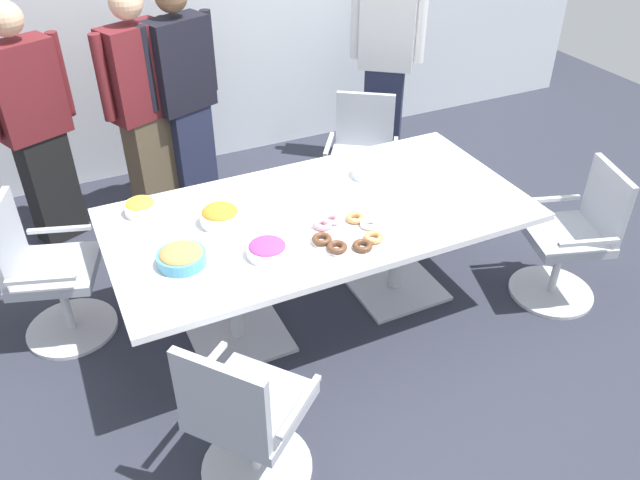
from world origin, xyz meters
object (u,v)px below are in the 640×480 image
conference_table (320,229)px  donut_platter (347,233)px  office_chair_3 (361,164)px  person_standing_2 (184,98)px  snack_bowl_chips_orange (220,215)px  office_chair_2 (572,242)px  snack_bowl_cookies (181,256)px  office_chair_0 (48,278)px  office_chair_1 (246,422)px  snack_bowl_candy_mix (267,249)px  person_standing_1 (143,107)px  plate_stack (369,172)px  person_standing_0 (35,125)px  snack_bowl_chips_yellow (140,206)px  person_standing_3 (386,58)px

conference_table → donut_platter: donut_platter is taller
office_chair_3 → person_standing_2: (-1.14, 0.65, 0.49)m
person_standing_2 → snack_bowl_chips_orange: person_standing_2 is taller
donut_platter → office_chair_2: bearing=-8.6°
office_chair_3 → snack_bowl_chips_orange: bearing=66.2°
office_chair_3 → snack_bowl_cookies: size_ratio=3.64×
office_chair_3 → snack_bowl_cookies: bearing=68.6°
office_chair_0 → office_chair_1: size_ratio=1.00×
office_chair_0 → office_chair_1: 1.62m
snack_bowl_cookies → snack_bowl_candy_mix: 0.43m
person_standing_1 → plate_stack: person_standing_1 is taller
office_chair_2 → snack_bowl_cookies: size_ratio=3.64×
office_chair_0 → snack_bowl_chips_orange: office_chair_0 is taller
person_standing_2 → plate_stack: (0.78, -1.38, -0.12)m
office_chair_1 → person_standing_0: size_ratio=0.54×
person_standing_1 → person_standing_0: bearing=-25.0°
snack_bowl_candy_mix → plate_stack: bearing=30.1°
office_chair_2 → snack_bowl_cookies: (-2.35, 0.36, 0.39)m
office_chair_2 → person_standing_1: bearing=63.4°
office_chair_1 → person_standing_2: size_ratio=0.53×
person_standing_1 → snack_bowl_chips_orange: 1.46m
snack_bowl_chips_orange → donut_platter: bearing=-35.9°
person_standing_0 → person_standing_2: bearing=157.1°
office_chair_2 → snack_bowl_chips_yellow: 2.63m
office_chair_3 → office_chair_1: bearing=84.3°
office_chair_3 → donut_platter: (-0.79, -1.26, 0.36)m
snack_bowl_candy_mix → person_standing_2: bearing=87.1°
snack_bowl_chips_orange → plate_stack: bearing=6.5°
office_chair_2 → person_standing_0: (-2.87, 2.13, 0.48)m
person_standing_0 → snack_bowl_candy_mix: size_ratio=7.76×
office_chair_1 → snack_bowl_cookies: (-0.02, 0.81, 0.39)m
office_chair_1 → person_standing_2: person_standing_2 is taller
person_standing_2 → plate_stack: person_standing_2 is taller
snack_bowl_candy_mix → plate_stack: snack_bowl_candy_mix is taller
person_standing_2 → donut_platter: bearing=79.4°
office_chair_3 → donut_platter: office_chair_3 is taller
office_chair_3 → snack_bowl_candy_mix: (-1.24, -1.24, 0.38)m
office_chair_2 → person_standing_3: bearing=20.8°
person_standing_2 → person_standing_3: size_ratio=0.97×
office_chair_3 → snack_bowl_chips_orange: (-1.36, -0.84, 0.40)m
snack_bowl_chips_orange → donut_platter: snack_bowl_chips_orange is taller
snack_bowl_cookies → snack_bowl_chips_orange: size_ratio=1.10×
person_standing_1 → snack_bowl_chips_orange: person_standing_1 is taller
snack_bowl_chips_orange → person_standing_0: bearing=118.7°
office_chair_1 → person_standing_3: size_ratio=0.51×
person_standing_0 → donut_platter: person_standing_0 is taller
person_standing_3 → donut_platter: bearing=91.9°
office_chair_0 → plate_stack: office_chair_0 is taller
plate_stack → snack_bowl_candy_mix: bearing=-149.9°
snack_bowl_chips_yellow → snack_bowl_chips_orange: 0.48m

